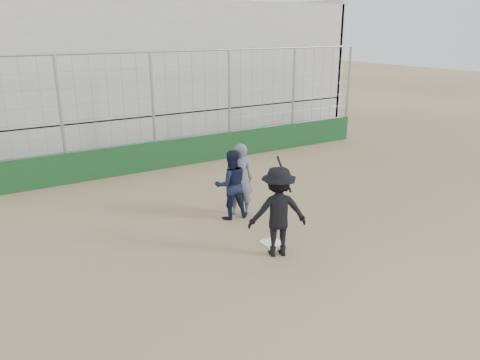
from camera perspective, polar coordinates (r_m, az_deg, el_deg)
ground at (r=10.97m, az=3.88°, el=-7.67°), size 90.00×90.00×0.00m
home_plate at (r=10.97m, az=3.89°, el=-7.61°), size 0.44×0.44×0.02m
backstop at (r=16.52m, az=-10.31°, el=4.52°), size 18.10×0.25×4.04m
bleachers at (r=20.85m, az=-15.82°, el=12.42°), size 20.25×6.70×6.98m
batter_at_plate at (r=10.09m, az=4.64°, el=-3.86°), size 1.47×1.17×2.12m
catcher_crouched at (r=12.08m, az=-1.08°, el=-1.98°), size 1.00×0.85×1.23m
umpire at (r=12.28m, az=-0.01°, el=-0.35°), size 0.83×0.71×1.75m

